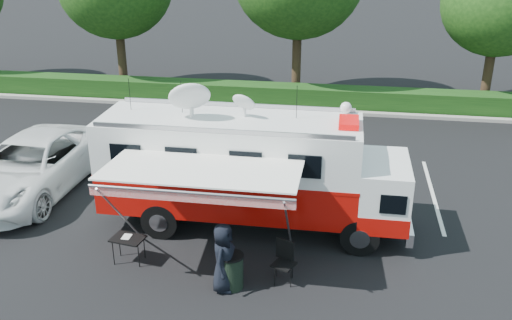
{
  "coord_description": "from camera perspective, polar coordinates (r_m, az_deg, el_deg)",
  "views": [
    {
      "loc": [
        2.42,
        -14.55,
        8.35
      ],
      "look_at": [
        0.0,
        0.5,
        1.9
      ],
      "focal_mm": 40.0,
      "sensor_mm": 36.0,
      "label": 1
    }
  ],
  "objects": [
    {
      "name": "folding_chair",
      "position": [
        14.32,
        2.86,
        -9.69
      ],
      "size": [
        0.66,
        0.71,
        1.06
      ],
      "color": "black",
      "rests_on": "ground_plane"
    },
    {
      "name": "trash_bin",
      "position": [
        14.14,
        -2.45,
        -11.02
      ],
      "size": [
        0.61,
        0.61,
        0.91
      ],
      "color": "black",
      "rests_on": "ground_plane"
    },
    {
      "name": "folding_table",
      "position": [
        15.34,
        -12.69,
        -7.75
      ],
      "size": [
        0.92,
        0.72,
        0.71
      ],
      "color": "black",
      "rests_on": "ground_plane"
    },
    {
      "name": "ground_plane",
      "position": [
        16.95,
        -0.27,
        -6.58
      ],
      "size": [
        120.0,
        120.0,
        0.0
      ],
      "primitive_type": "plane",
      "color": "black",
      "rests_on": "ground"
    },
    {
      "name": "stall_lines",
      "position": [
        19.65,
        -0.28,
        -2.2
      ],
      "size": [
        24.12,
        5.5,
        0.01
      ],
      "color": "silver",
      "rests_on": "ground_plane"
    },
    {
      "name": "command_truck",
      "position": [
        16.15,
        -0.55,
        -0.99
      ],
      "size": [
        8.76,
        2.41,
        4.21
      ],
      "color": "black",
      "rests_on": "ground_plane"
    },
    {
      "name": "awning",
      "position": [
        13.7,
        -5.56,
        -1.5
      ],
      "size": [
        4.78,
        2.48,
        2.89
      ],
      "color": "white",
      "rests_on": "ground_plane"
    },
    {
      "name": "white_suv",
      "position": [
        20.42,
        -21.23,
        -2.87
      ],
      "size": [
        3.26,
        6.65,
        1.82
      ],
      "primitive_type": "imported",
      "rotation": [
        0.0,
        0.0,
        -0.04
      ],
      "color": "white",
      "rests_on": "ground_plane"
    },
    {
      "name": "person",
      "position": [
        14.34,
        -3.2,
        -12.72
      ],
      "size": [
        0.63,
        0.91,
        1.78
      ],
      "primitive_type": "imported",
      "rotation": [
        0.0,
        0.0,
        1.5
      ],
      "color": "black",
      "rests_on": "ground_plane"
    }
  ]
}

